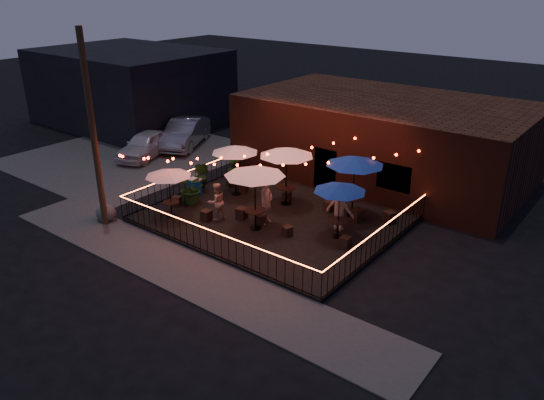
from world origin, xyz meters
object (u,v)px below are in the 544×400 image
at_px(cafe_table_2, 255,172).
at_px(boulder, 106,213).
at_px(cafe_table_5, 355,161).
at_px(cafe_table_1, 235,150).
at_px(cooler, 195,187).
at_px(cafe_table_3, 286,152).
at_px(cafe_table_0, 168,173).
at_px(cafe_table_4, 340,188).
at_px(utility_pole, 93,132).

distance_m(cafe_table_2, boulder, 6.86).
height_order(cafe_table_5, boulder, cafe_table_5).
bearing_deg(cafe_table_2, cafe_table_5, 55.02).
distance_m(cafe_table_1, cooler, 2.63).
bearing_deg(cafe_table_3, cafe_table_0, -127.12).
height_order(cafe_table_2, cafe_table_4, cafe_table_2).
height_order(cafe_table_1, boulder, cafe_table_1).
bearing_deg(cafe_table_4, cafe_table_0, -157.72).
relative_size(cafe_table_3, cafe_table_5, 1.10).
distance_m(utility_pole, cafe_table_3, 7.99).
relative_size(cafe_table_3, cafe_table_4, 1.31).
bearing_deg(cafe_table_5, utility_pole, -139.20).
relative_size(cafe_table_0, cafe_table_1, 0.94).
relative_size(cafe_table_0, boulder, 2.69).
bearing_deg(cafe_table_5, cafe_table_4, -75.14).
xyz_separation_m(cafe_table_2, cafe_table_5, (2.46, 3.52, -0.00)).
distance_m(cafe_table_0, boulder, 3.27).
relative_size(cafe_table_0, cafe_table_4, 1.10).
bearing_deg(cafe_table_2, cafe_table_1, 143.29).
height_order(cafe_table_3, cooler, cafe_table_3).
relative_size(utility_pole, cafe_table_1, 3.02).
bearing_deg(cafe_table_1, cafe_table_2, -36.71).
xyz_separation_m(cafe_table_2, boulder, (-5.71, -3.07, -2.25)).
bearing_deg(cafe_table_4, cafe_table_5, 104.86).
xyz_separation_m(cafe_table_3, cafe_table_4, (3.54, -1.36, -0.37)).
bearing_deg(cafe_table_4, boulder, -152.66).
height_order(cafe_table_0, cafe_table_3, cafe_table_3).
bearing_deg(cafe_table_1, cafe_table_4, -7.95).
bearing_deg(cafe_table_3, boulder, -131.44).
bearing_deg(cafe_table_4, utility_pole, -150.67).
distance_m(cafe_table_0, cafe_table_2, 3.86).
distance_m(cafe_table_1, boulder, 6.29).
bearing_deg(utility_pole, cafe_table_3, 51.12).
relative_size(utility_pole, cafe_table_0, 3.23).
height_order(cafe_table_0, cafe_table_4, cafe_table_4).
distance_m(cafe_table_0, cafe_table_5, 7.75).
bearing_deg(cafe_table_4, cooler, -177.20).
xyz_separation_m(cafe_table_1, cooler, (-1.49, -1.22, -1.79)).
xyz_separation_m(cafe_table_1, cafe_table_4, (6.09, -0.85, -0.12)).
bearing_deg(cafe_table_4, cafe_table_3, 158.95).
bearing_deg(cafe_table_5, cafe_table_2, -124.98).
bearing_deg(cooler, utility_pole, -105.49).
xyz_separation_m(cafe_table_0, cafe_table_2, (3.61, 1.27, 0.49)).
xyz_separation_m(cafe_table_5, cooler, (-7.03, -2.45, -2.06)).
bearing_deg(cafe_table_5, cafe_table_1, -167.49).
xyz_separation_m(cooler, boulder, (-1.14, -4.14, -0.19)).
distance_m(cafe_table_4, cafe_table_5, 2.19).
relative_size(utility_pole, cafe_table_3, 2.70).
bearing_deg(cafe_table_3, utility_pole, -128.88).
relative_size(cafe_table_4, boulder, 2.46).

